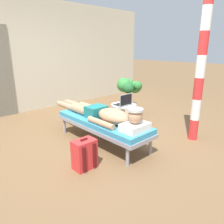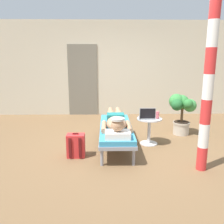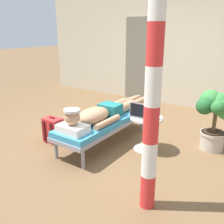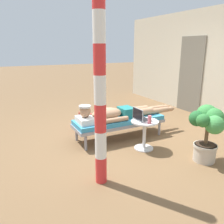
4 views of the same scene
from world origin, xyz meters
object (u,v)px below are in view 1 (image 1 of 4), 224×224
drink_glass (130,100)px  potted_plant (129,92)px  lounge_chair (102,123)px  backpack (84,154)px  person_reclining (104,114)px  side_table (123,113)px  porch_post (201,66)px  laptop (123,102)px

drink_glass → potted_plant: potted_plant is taller
lounge_chair → backpack: 0.84m
backpack → person_reclining: bearing=30.0°
drink_glass → backpack: bearing=-159.0°
side_table → porch_post: 1.57m
person_reclining → backpack: bearing=-150.0°
backpack → potted_plant: size_ratio=0.47×
lounge_chair → porch_post: 1.84m
lounge_chair → potted_plant: bearing=27.5°
side_table → drink_glass: size_ratio=3.80×
laptop → porch_post: porch_post is taller
side_table → potted_plant: bearing=37.1°
person_reclining → porch_post: 1.74m
person_reclining → backpack: size_ratio=5.12×
drink_glass → porch_post: 1.37m
potted_plant → porch_post: size_ratio=0.35×
person_reclining → porch_post: bearing=-36.4°
drink_glass → backpack: size_ratio=0.32×
porch_post → drink_glass: bearing=112.5°
potted_plant → person_reclining: bearing=-151.3°
person_reclining → drink_glass: bearing=12.1°
person_reclining → porch_post: size_ratio=0.86×
porch_post → potted_plant: bearing=83.5°
person_reclining → side_table: bearing=16.1°
drink_glass → porch_post: bearing=-67.5°
lounge_chair → laptop: laptop is taller
laptop → backpack: bearing=-157.3°
person_reclining → side_table: (0.66, 0.19, -0.16)m
porch_post → backpack: bearing=164.9°
side_table → backpack: bearing=-156.4°
laptop → backpack: (-1.30, -0.54, -0.39)m
person_reclining → laptop: size_ratio=7.00×
side_table → lounge_chair: bearing=-167.1°
drink_glass → porch_post: (0.46, -1.11, 0.67)m
laptop → porch_post: (0.67, -1.07, 0.68)m
laptop → backpack: laptop is taller
backpack → laptop: bearing=22.7°
backpack → porch_post: (1.97, -0.53, 1.07)m
person_reclining → potted_plant: potted_plant is taller
side_table → porch_post: size_ratio=0.21×
drink_glass → laptop: bearing=-170.7°
lounge_chair → side_table: bearing=12.9°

